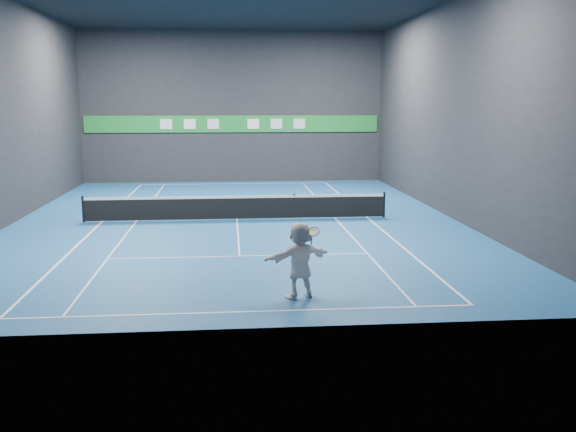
{
  "coord_description": "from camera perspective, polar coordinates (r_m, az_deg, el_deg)",
  "views": [
    {
      "loc": [
        -0.28,
        -26.21,
        4.82
      ],
      "look_at": [
        1.42,
        -7.69,
        1.5
      ],
      "focal_mm": 40.0,
      "sensor_mm": 36.0,
      "label": 1
    }
  ],
  "objects": [
    {
      "name": "ground",
      "position": [
        26.65,
        -4.56,
        -0.33
      ],
      "size": [
        26.0,
        26.0,
        0.0
      ],
      "primitive_type": "plane",
      "color": "#184F89",
      "rests_on": "ground"
    },
    {
      "name": "wall_back",
      "position": [
        39.21,
        -4.91,
        9.62
      ],
      "size": [
        18.0,
        0.1,
        9.0
      ],
      "primitive_type": "cube",
      "color": "#242326",
      "rests_on": "ground"
    },
    {
      "name": "wall_front",
      "position": [
        13.22,
        -4.09,
        8.71
      ],
      "size": [
        18.0,
        0.1,
        9.0
      ],
      "primitive_type": "cube",
      "color": "#242326",
      "rests_on": "ground"
    },
    {
      "name": "wall_left",
      "position": [
        27.62,
        -23.94,
        8.61
      ],
      "size": [
        0.1,
        26.0,
        9.0
      ],
      "primitive_type": "cube",
      "color": "#242326",
      "rests_on": "ground"
    },
    {
      "name": "wall_right",
      "position": [
        27.8,
        14.43,
        9.15
      ],
      "size": [
        0.1,
        26.0,
        9.0
      ],
      "primitive_type": "cube",
      "color": "#242326",
      "rests_on": "ground"
    },
    {
      "name": "baseline_near",
      "position": [
        15.11,
        -3.96,
        -8.49
      ],
      "size": [
        10.98,
        0.08,
        0.01
      ],
      "primitive_type": "cube",
      "color": "white",
      "rests_on": "ground"
    },
    {
      "name": "baseline_far",
      "position": [
        38.4,
        -4.8,
        2.89
      ],
      "size": [
        10.98,
        0.08,
        0.01
      ],
      "primitive_type": "cube",
      "color": "white",
      "rests_on": "ground"
    },
    {
      "name": "sideline_doubles_left",
      "position": [
        27.15,
        -16.23,
        -0.5
      ],
      "size": [
        0.08,
        23.78,
        0.01
      ],
      "primitive_type": "cube",
      "color": "white",
      "rests_on": "ground"
    },
    {
      "name": "sideline_doubles_right",
      "position": [
        27.27,
        7.05,
        -0.13
      ],
      "size": [
        0.08,
        23.78,
        0.01
      ],
      "primitive_type": "cube",
      "color": "white",
      "rests_on": "ground"
    },
    {
      "name": "sideline_singles_left",
      "position": [
        26.92,
        -13.34,
        -0.46
      ],
      "size": [
        0.06,
        23.78,
        0.01
      ],
      "primitive_type": "cube",
      "color": "white",
      "rests_on": "ground"
    },
    {
      "name": "sideline_singles_right",
      "position": [
        27.01,
        4.19,
        -0.18
      ],
      "size": [
        0.06,
        23.78,
        0.01
      ],
      "primitive_type": "cube",
      "color": "white",
      "rests_on": "ground"
    },
    {
      "name": "service_line_near",
      "position": [
        20.39,
        -4.33,
        -3.57
      ],
      "size": [
        8.23,
        0.06,
        0.01
      ],
      "primitive_type": "cube",
      "color": "white",
      "rests_on": "ground"
    },
    {
      "name": "service_line_far",
      "position": [
        32.96,
        -4.71,
        1.69
      ],
      "size": [
        8.23,
        0.06,
        0.01
      ],
      "primitive_type": "cube",
      "color": "white",
      "rests_on": "ground"
    },
    {
      "name": "center_service_line",
      "position": [
        26.65,
        -4.56,
        -0.32
      ],
      "size": [
        0.06,
        12.8,
        0.01
      ],
      "primitive_type": "cube",
      "color": "white",
      "rests_on": "ground"
    },
    {
      "name": "player",
      "position": [
        15.89,
        1.05,
        -3.93
      ],
      "size": [
        1.86,
        1.22,
        1.92
      ],
      "primitive_type": "imported",
      "rotation": [
        0.0,
        0.0,
        3.55
      ],
      "color": "white",
      "rests_on": "ground"
    },
    {
      "name": "tennis_ball",
      "position": [
        15.56,
        0.56,
        1.92
      ],
      "size": [
        0.06,
        0.06,
        0.06
      ],
      "primitive_type": "sphere",
      "color": "#D2FB29",
      "rests_on": "player"
    },
    {
      "name": "tennis_net",
      "position": [
        26.56,
        -4.58,
        0.82
      ],
      "size": [
        12.5,
        0.1,
        1.07
      ],
      "color": "black",
      "rests_on": "ground"
    },
    {
      "name": "sponsor_banner",
      "position": [
        39.17,
        -4.89,
        8.16
      ],
      "size": [
        17.64,
        0.11,
        1.0
      ],
      "color": "#1C8430",
      "rests_on": "wall_back"
    },
    {
      "name": "tennis_racket",
      "position": [
        15.83,
        2.24,
        -1.52
      ],
      "size": [
        0.44,
        0.36,
        0.51
      ],
      "color": "red",
      "rests_on": "player"
    }
  ]
}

